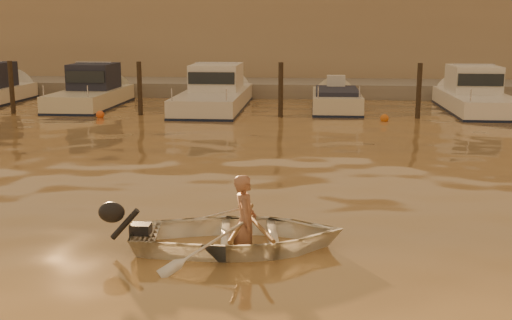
# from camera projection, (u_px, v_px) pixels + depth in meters

# --- Properties ---
(ground_plane) EXTENTS (160.00, 160.00, 0.00)m
(ground_plane) POSITION_uv_depth(u_px,v_px,m) (249.00, 237.00, 10.33)
(ground_plane) COLOR olive
(ground_plane) RESTS_ON ground
(dinghy) EXTENTS (3.49, 2.69, 0.67)m
(dinghy) POSITION_uv_depth(u_px,v_px,m) (239.00, 235.00, 9.77)
(dinghy) COLOR white
(dinghy) RESTS_ON ground_plane
(person) EXTENTS (0.41, 0.57, 1.45)m
(person) POSITION_uv_depth(u_px,v_px,m) (245.00, 222.00, 9.73)
(person) COLOR #A06B50
(person) RESTS_ON dinghy
(outboard_motor) EXTENTS (0.94, 0.51, 0.70)m
(outboard_motor) POSITION_uv_depth(u_px,v_px,m) (140.00, 232.00, 9.70)
(outboard_motor) COLOR black
(outboard_motor) RESTS_ON dinghy
(oar_port) EXTENTS (0.75, 2.00, 0.13)m
(oar_port) POSITION_uv_depth(u_px,v_px,m) (255.00, 222.00, 9.73)
(oar_port) COLOR brown
(oar_port) RESTS_ON dinghy
(oar_starboard) EXTENTS (0.16, 2.10, 0.13)m
(oar_starboard) POSITION_uv_depth(u_px,v_px,m) (242.00, 222.00, 9.73)
(oar_starboard) COLOR olive
(oar_starboard) RESTS_ON dinghy
(moored_boat_1) EXTENTS (2.12, 6.36, 1.75)m
(moored_boat_1) POSITION_uv_depth(u_px,v_px,m) (90.00, 92.00, 26.50)
(moored_boat_1) COLOR beige
(moored_boat_1) RESTS_ON ground_plane
(moored_boat_2) EXTENTS (2.43, 8.09, 1.75)m
(moored_boat_2) POSITION_uv_depth(u_px,v_px,m) (214.00, 93.00, 26.05)
(moored_boat_2) COLOR silver
(moored_boat_2) RESTS_ON ground_plane
(moored_boat_3) EXTENTS (1.87, 5.47, 0.95)m
(moored_boat_3) POSITION_uv_depth(u_px,v_px,m) (336.00, 104.00, 25.71)
(moored_boat_3) COLOR beige
(moored_boat_3) RESTS_ON ground_plane
(moored_boat_4) EXTENTS (2.25, 6.93, 1.75)m
(moored_boat_4) POSITION_uv_depth(u_px,v_px,m) (476.00, 95.00, 25.15)
(moored_boat_4) COLOR white
(moored_boat_4) RESTS_ON ground_plane
(piling_0) EXTENTS (0.18, 0.18, 2.20)m
(piling_0) POSITION_uv_depth(u_px,v_px,m) (12.00, 90.00, 24.50)
(piling_0) COLOR #2D2319
(piling_0) RESTS_ON ground_plane
(piling_1) EXTENTS (0.18, 0.18, 2.20)m
(piling_1) POSITION_uv_depth(u_px,v_px,m) (140.00, 91.00, 24.07)
(piling_1) COLOR #2D2319
(piling_1) RESTS_ON ground_plane
(piling_2) EXTENTS (0.18, 0.18, 2.20)m
(piling_2) POSITION_uv_depth(u_px,v_px,m) (281.00, 92.00, 23.61)
(piling_2) COLOR #2D2319
(piling_2) RESTS_ON ground_plane
(piling_3) EXTENTS (0.18, 0.18, 2.20)m
(piling_3) POSITION_uv_depth(u_px,v_px,m) (419.00, 94.00, 23.17)
(piling_3) COLOR #2D2319
(piling_3) RESTS_ON ground_plane
(fender_b) EXTENTS (0.30, 0.30, 0.30)m
(fender_b) POSITION_uv_depth(u_px,v_px,m) (100.00, 115.00, 23.58)
(fender_b) COLOR #E95B1B
(fender_b) RESTS_ON ground_plane
(fender_c) EXTENTS (0.30, 0.30, 0.30)m
(fender_c) POSITION_uv_depth(u_px,v_px,m) (215.00, 115.00, 23.39)
(fender_c) COLOR white
(fender_c) RESTS_ON ground_plane
(fender_d) EXTENTS (0.30, 0.30, 0.30)m
(fender_d) POSITION_uv_depth(u_px,v_px,m) (384.00, 118.00, 22.68)
(fender_d) COLOR #CE6318
(fender_d) RESTS_ON ground_plane
(quay) EXTENTS (52.00, 4.00, 1.00)m
(quay) POSITION_uv_depth(u_px,v_px,m) (293.00, 91.00, 31.25)
(quay) COLOR gray
(quay) RESTS_ON ground_plane
(waterfront_building) EXTENTS (46.00, 7.00, 4.80)m
(waterfront_building) POSITION_uv_depth(u_px,v_px,m) (296.00, 42.00, 36.14)
(waterfront_building) COLOR #9E8466
(waterfront_building) RESTS_ON quay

